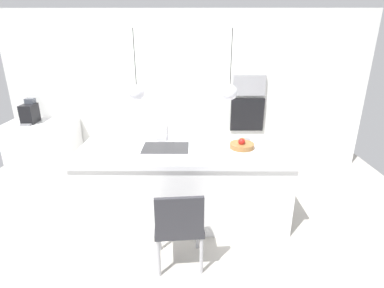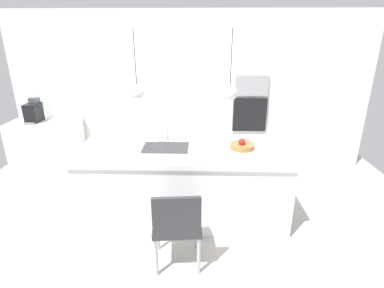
{
  "view_description": "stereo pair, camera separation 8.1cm",
  "coord_description": "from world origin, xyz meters",
  "px_view_note": "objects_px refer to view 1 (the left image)",
  "views": [
    {
      "loc": [
        0.12,
        -3.4,
        2.25
      ],
      "look_at": [
        0.1,
        0.0,
        0.98
      ],
      "focal_mm": 28.02,
      "sensor_mm": 36.0,
      "label": 1
    },
    {
      "loc": [
        0.2,
        -3.4,
        2.25
      ],
      "look_at": [
        0.1,
        0.0,
        0.98
      ],
      "focal_mm": 28.02,
      "sensor_mm": 36.0,
      "label": 2
    }
  ],
  "objects_px": {
    "chair_near": "(179,224)",
    "fruit_bowl": "(242,145)",
    "coffee_machine": "(30,113)",
    "oven": "(247,114)",
    "microwave": "(249,85)"
  },
  "relations": [
    {
      "from": "coffee_machine",
      "to": "chair_near",
      "type": "distance_m",
      "value": 3.4
    },
    {
      "from": "fruit_bowl",
      "to": "coffee_machine",
      "type": "height_order",
      "value": "coffee_machine"
    },
    {
      "from": "chair_near",
      "to": "fruit_bowl",
      "type": "bearing_deg",
      "value": 52.58
    },
    {
      "from": "coffee_machine",
      "to": "chair_near",
      "type": "relative_size",
      "value": 0.44
    },
    {
      "from": "fruit_bowl",
      "to": "oven",
      "type": "bearing_deg",
      "value": 78.3
    },
    {
      "from": "fruit_bowl",
      "to": "microwave",
      "type": "relative_size",
      "value": 0.55
    },
    {
      "from": "fruit_bowl",
      "to": "chair_near",
      "type": "relative_size",
      "value": 0.34
    },
    {
      "from": "microwave",
      "to": "oven",
      "type": "relative_size",
      "value": 0.96
    },
    {
      "from": "fruit_bowl",
      "to": "microwave",
      "type": "xyz_separation_m",
      "value": [
        0.33,
        1.58,
        0.46
      ]
    },
    {
      "from": "chair_near",
      "to": "oven",
      "type": "bearing_deg",
      "value": 67.41
    },
    {
      "from": "fruit_bowl",
      "to": "coffee_machine",
      "type": "xyz_separation_m",
      "value": [
        -3.24,
        1.28,
        0.06
      ]
    },
    {
      "from": "coffee_machine",
      "to": "chair_near",
      "type": "xyz_separation_m",
      "value": [
        2.52,
        -2.23,
        -0.53
      ]
    },
    {
      "from": "coffee_machine",
      "to": "oven",
      "type": "height_order",
      "value": "coffee_machine"
    },
    {
      "from": "fruit_bowl",
      "to": "chair_near",
      "type": "distance_m",
      "value": 1.28
    },
    {
      "from": "chair_near",
      "to": "coffee_machine",
      "type": "bearing_deg",
      "value": 138.44
    }
  ]
}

